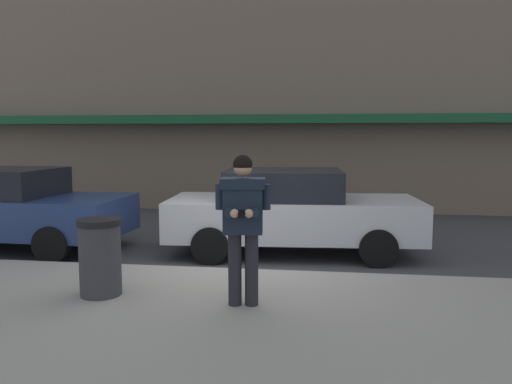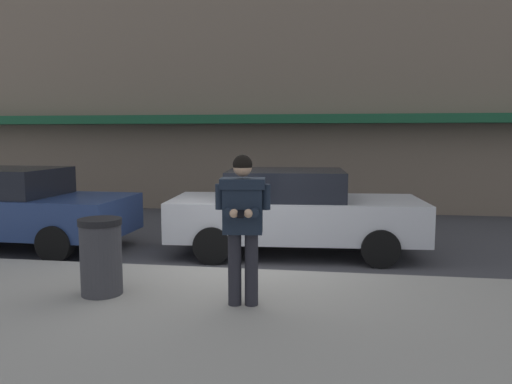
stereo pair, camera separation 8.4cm
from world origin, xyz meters
The scene contains 8 objects.
ground_plane centered at (0.00, 0.00, 0.00)m, with size 80.00×80.00×0.00m, color #3D3D42.
sidewalk centered at (1.00, -2.85, 0.07)m, with size 32.00×5.30×0.14m, color #99968E.
curb_paint_line centered at (1.00, 0.05, 0.00)m, with size 28.00×0.12×0.01m, color silver.
storefront_facade centered at (1.00, 8.49, 5.51)m, with size 28.00×4.70×11.05m.
parked_sedan_near centered at (-4.63, 1.12, 0.79)m, with size 4.55×2.04×1.54m.
parked_sedan_mid centered at (0.76, 1.47, 0.79)m, with size 4.61×2.16×1.54m.
man_texting_on_phone centered at (0.41, -1.83, 1.25)m, with size 0.65×0.61×1.81m.
trash_bin centered at (-1.45, -1.68, 0.63)m, with size 0.55×0.55×0.98m.
Camera 1 is at (1.36, -7.54, 2.17)m, focal length 35.00 mm.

